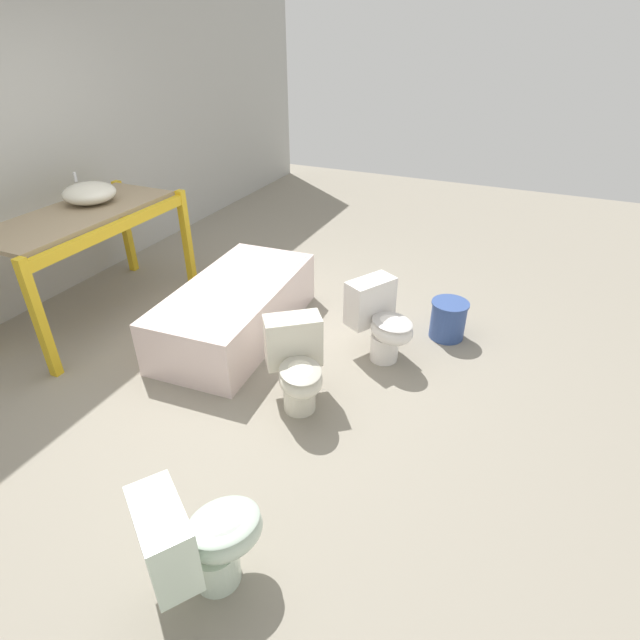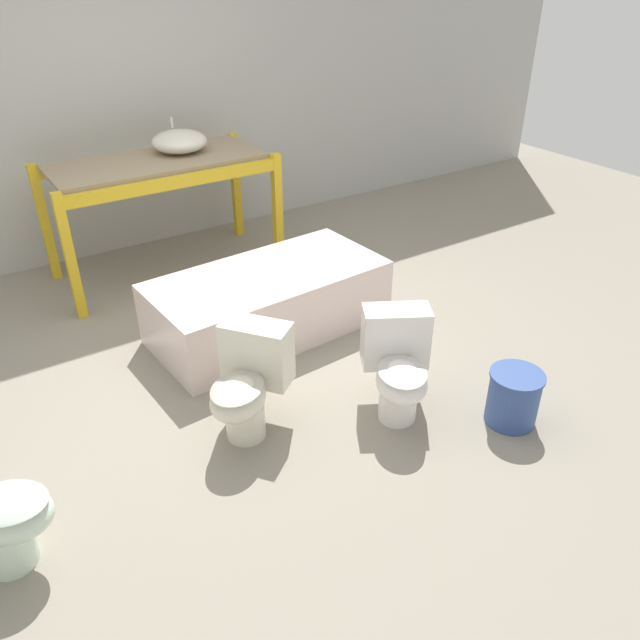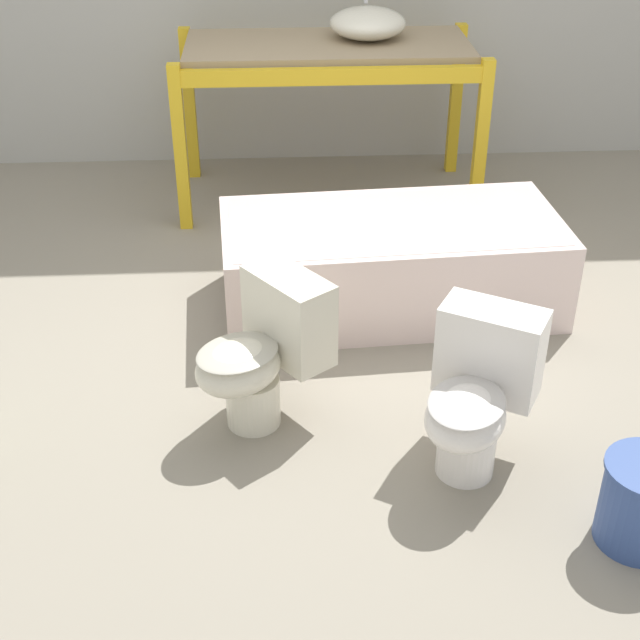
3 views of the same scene
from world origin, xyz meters
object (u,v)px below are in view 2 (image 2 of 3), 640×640
at_px(bucket_white, 514,397).
at_px(toilet_far, 398,365).
at_px(sink_basin, 179,141).
at_px(bathtub_main, 269,297).
at_px(toilet_near, 248,381).

bearing_deg(bucket_white, toilet_far, 138.73).
distance_m(sink_basin, bathtub_main, 1.63).
xyz_separation_m(toilet_near, toilet_far, (0.80, -0.34, 0.00)).
relative_size(bathtub_main, toilet_far, 2.67).
relative_size(toilet_near, toilet_far, 1.00).
distance_m(bathtub_main, toilet_far, 1.25).
bearing_deg(bucket_white, sink_basin, 102.17).
distance_m(sink_basin, toilet_far, 2.76).
height_order(sink_basin, bucket_white, sink_basin).
bearing_deg(toilet_far, bathtub_main, 127.44).
bearing_deg(toilet_near, bucket_white, 22.05).
height_order(sink_basin, toilet_near, sink_basin).
relative_size(bathtub_main, bucket_white, 5.11).
xyz_separation_m(sink_basin, toilet_far, (0.16, -2.65, -0.73)).
distance_m(sink_basin, bucket_white, 3.29).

